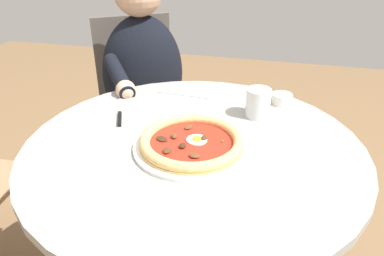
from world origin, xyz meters
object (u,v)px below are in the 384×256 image
object	(u,v)px
water_glass	(258,105)
steak_knife	(120,115)
fork_utensil	(183,95)
diner_person	(146,116)
pizza_on_plate	(191,143)
ramekin_capers	(282,98)
dining_table	(193,197)
cafe_chair_diner	(139,95)

from	to	relation	value
water_glass	steak_knife	distance (m)	0.43
steak_knife	fork_utensil	world-z (taller)	steak_knife
diner_person	pizza_on_plate	bearing A→B (deg)	-149.20
ramekin_capers	fork_utensil	xyz separation A→B (m)	(-0.01, 0.34, -0.02)
dining_table	water_glass	size ratio (longest dim) A/B	10.32
steak_knife	cafe_chair_diner	bearing A→B (deg)	16.41
ramekin_capers	fork_utensil	bearing A→B (deg)	92.14
fork_utensil	water_glass	bearing A→B (deg)	-110.50
dining_table	fork_utensil	bearing A→B (deg)	19.75
steak_knife	cafe_chair_diner	size ratio (longest dim) A/B	0.22
diner_person	cafe_chair_diner	bearing A→B (deg)	31.09
water_glass	ramekin_capers	size ratio (longest dim) A/B	1.35
pizza_on_plate	steak_knife	bearing A→B (deg)	62.96
ramekin_capers	fork_utensil	world-z (taller)	ramekin_capers
water_glass	cafe_chair_diner	world-z (taller)	cafe_chair_diner
ramekin_capers	diner_person	bearing A→B (deg)	65.99
ramekin_capers	fork_utensil	distance (m)	0.34
diner_person	fork_utensil	bearing A→B (deg)	-137.36
ramekin_capers	water_glass	bearing A→B (deg)	147.47
pizza_on_plate	ramekin_capers	distance (m)	0.41
cafe_chair_diner	diner_person	bearing A→B (deg)	-148.91
water_glass	fork_utensil	xyz separation A→B (m)	(0.10, 0.27, -0.04)
pizza_on_plate	cafe_chair_diner	bearing A→B (deg)	30.85
steak_knife	fork_utensil	size ratio (longest dim) A/B	1.04
steak_knife	ramekin_capers	distance (m)	0.53
dining_table	pizza_on_plate	world-z (taller)	pizza_on_plate
pizza_on_plate	ramekin_capers	size ratio (longest dim) A/B	4.69
fork_utensil	cafe_chair_diner	bearing A→B (deg)	39.42
water_glass	steak_knife	bearing A→B (deg)	103.68
dining_table	cafe_chair_diner	bearing A→B (deg)	31.73
pizza_on_plate	fork_utensil	distance (m)	0.35
steak_knife	ramekin_capers	world-z (taller)	ramekin_capers
pizza_on_plate	steak_knife	xyz separation A→B (m)	(0.13, 0.26, -0.01)
water_glass	cafe_chair_diner	size ratio (longest dim) A/B	0.10
dining_table	water_glass	distance (m)	0.34
water_glass	dining_table	bearing A→B (deg)	144.63
steak_knife	ramekin_capers	xyz separation A→B (m)	(0.21, -0.49, 0.02)
diner_person	cafe_chair_diner	xyz separation A→B (m)	(0.12, 0.07, 0.04)
pizza_on_plate	cafe_chair_diner	distance (m)	0.88
steak_knife	fork_utensil	xyz separation A→B (m)	(0.20, -0.15, -0.00)
steak_knife	diner_person	bearing A→B (deg)	12.07
pizza_on_plate	water_glass	xyz separation A→B (m)	(0.24, -0.16, 0.02)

